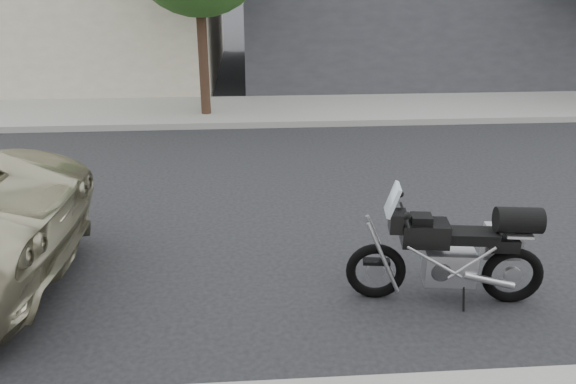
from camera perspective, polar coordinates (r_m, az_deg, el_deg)
The scene contains 3 objects.
ground at distance 8.75m, azimuth 2.49°, elevation -1.96°, with size 120.00×120.00×0.00m, color black.
far_sidewalk at distance 14.89m, azimuth -0.38°, elevation 8.31°, with size 44.00×3.00×0.15m, color gray.
motorcycle at distance 6.51m, azimuth 16.96°, elevation -5.82°, with size 2.18×0.72×1.38m.
Camera 1 is at (0.97, 7.96, 3.49)m, focal length 35.00 mm.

